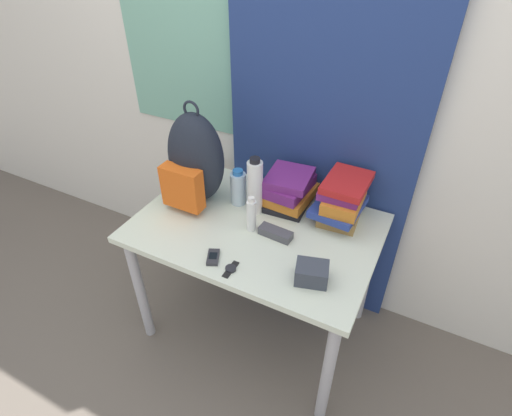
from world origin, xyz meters
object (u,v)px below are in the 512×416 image
(book_stack_left, at_px, (288,190))
(sports_bottle, at_px, (255,187))
(sunscreen_bottle, at_px, (251,215))
(wristwatch, at_px, (231,269))
(cell_phone, at_px, (213,257))
(sunglasses_case, at_px, (276,233))
(water_bottle, at_px, (238,188))
(book_stack_center, at_px, (342,200))
(camera_pouch, at_px, (312,273))
(backpack, at_px, (195,161))

(book_stack_left, relative_size, sports_bottle, 0.93)
(sunscreen_bottle, height_order, wristwatch, sunscreen_bottle)
(sports_bottle, distance_m, cell_phone, 0.39)
(wristwatch, bearing_deg, sunglasses_case, 74.68)
(sports_bottle, distance_m, sunscreen_bottle, 0.15)
(water_bottle, bearing_deg, wristwatch, -64.96)
(book_stack_center, height_order, camera_pouch, book_stack_center)
(sunscreen_bottle, distance_m, cell_phone, 0.26)
(cell_phone, distance_m, wristwatch, 0.10)
(backpack, height_order, cell_phone, backpack)
(book_stack_center, bearing_deg, sunglasses_case, -131.07)
(water_bottle, distance_m, sports_bottle, 0.12)
(sports_bottle, xyz_separation_m, wristwatch, (0.09, -0.39, -0.13))
(backpack, xyz_separation_m, sunscreen_bottle, (0.34, -0.09, -0.13))
(water_bottle, height_order, camera_pouch, water_bottle)
(book_stack_left, distance_m, sports_bottle, 0.18)
(book_stack_center, bearing_deg, backpack, -166.53)
(camera_pouch, distance_m, wristwatch, 0.32)
(book_stack_center, xyz_separation_m, sports_bottle, (-0.38, -0.12, 0.03))
(sunglasses_case, bearing_deg, wristwatch, -105.32)
(backpack, bearing_deg, camera_pouch, -20.32)
(backpack, height_order, water_bottle, backpack)
(book_stack_center, bearing_deg, wristwatch, -119.25)
(book_stack_left, relative_size, book_stack_center, 0.97)
(water_bottle, xyz_separation_m, sports_bottle, (0.10, -0.02, 0.05))
(water_bottle, relative_size, cell_phone, 1.86)
(backpack, bearing_deg, cell_phone, -48.59)
(sunscreen_bottle, bearing_deg, sports_bottle, 110.50)
(water_bottle, bearing_deg, book_stack_center, 11.38)
(water_bottle, relative_size, camera_pouch, 1.26)
(backpack, distance_m, sunglasses_case, 0.51)
(sunscreen_bottle, bearing_deg, camera_pouch, -25.62)
(book_stack_left, distance_m, cell_phone, 0.51)
(book_stack_left, bearing_deg, sunglasses_case, -78.45)
(sunscreen_bottle, relative_size, wristwatch, 1.80)
(sports_bottle, xyz_separation_m, sunscreen_bottle, (0.05, -0.13, -0.06))
(water_bottle, distance_m, sunglasses_case, 0.31)
(backpack, xyz_separation_m, sunglasses_case, (0.46, -0.08, -0.20))
(sunscreen_bottle, relative_size, camera_pouch, 1.18)
(sports_bottle, bearing_deg, wristwatch, -76.80)
(sunglasses_case, bearing_deg, water_bottle, 150.93)
(book_stack_center, bearing_deg, cell_phone, -127.99)
(book_stack_center, xyz_separation_m, cell_phone, (-0.38, -0.49, -0.10))
(book_stack_left, height_order, wristwatch, book_stack_left)
(book_stack_left, xyz_separation_m, sunscreen_bottle, (-0.07, -0.25, -0.00))
(book_stack_left, distance_m, wristwatch, 0.52)
(book_stack_left, relative_size, wristwatch, 2.76)
(backpack, relative_size, sunscreen_bottle, 2.90)
(cell_phone, relative_size, camera_pouch, 0.68)
(book_stack_left, bearing_deg, backpack, -158.21)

